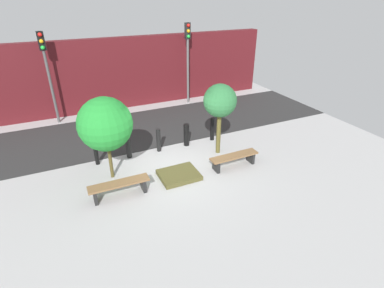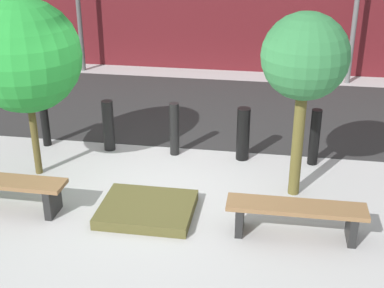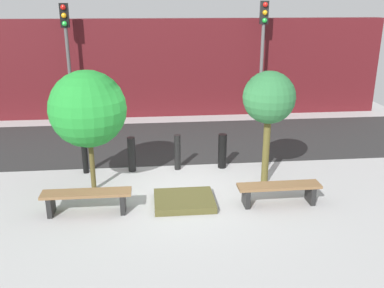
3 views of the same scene
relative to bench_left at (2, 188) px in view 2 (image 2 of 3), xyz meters
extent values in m
plane|color=#A6A6A6|center=(2.03, 0.75, -0.34)|extent=(18.00, 18.00, 0.00)
cube|color=#2A2A2A|center=(2.03, 4.55, -0.34)|extent=(18.00, 4.17, 0.01)
cube|color=black|center=(0.73, -0.01, -0.14)|extent=(0.10, 0.40, 0.42)
cube|color=brown|center=(0.00, 0.00, 0.10)|extent=(1.83, 0.42, 0.06)
cube|color=black|center=(3.34, -0.01, -0.15)|extent=(0.10, 0.40, 0.39)
cube|color=black|center=(4.77, 0.01, -0.15)|extent=(0.10, 0.40, 0.39)
cube|color=brown|center=(4.06, 0.00, 0.08)|extent=(1.79, 0.42, 0.06)
cube|color=#4D4824|center=(2.03, 0.20, -0.27)|extent=(1.29, 1.07, 0.15)
cylinder|color=#4D4320|center=(0.00, 1.15, 0.39)|extent=(0.11, 0.11, 1.47)
sphere|color=#238C31|center=(0.00, 1.15, 1.59)|extent=(1.70, 1.70, 1.70)
cylinder|color=brown|center=(4.06, 1.15, 0.54)|extent=(0.16, 0.16, 1.77)
sphere|color=#2D6F3B|center=(4.06, 1.15, 1.76)|extent=(1.20, 1.20, 1.20)
cylinder|color=black|center=(-0.32, 2.21, 0.13)|extent=(0.15, 0.15, 0.96)
cylinder|color=black|center=(0.85, 2.21, 0.11)|extent=(0.20, 0.20, 0.91)
cylinder|color=black|center=(2.03, 2.21, 0.12)|extent=(0.16, 0.16, 0.93)
cylinder|color=black|center=(3.20, 2.21, 0.11)|extent=(0.22, 0.22, 0.91)
cylinder|color=black|center=(4.38, 2.21, 0.14)|extent=(0.17, 0.17, 0.96)
camera|label=1|loc=(-1.14, -7.66, 5.29)|focal=28.00mm
camera|label=2|loc=(3.70, -6.06, 3.61)|focal=50.00mm
camera|label=3|loc=(1.34, -8.14, 3.88)|focal=40.00mm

